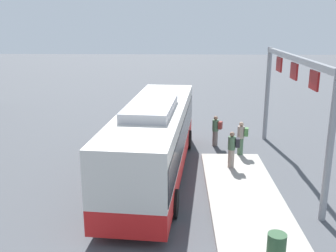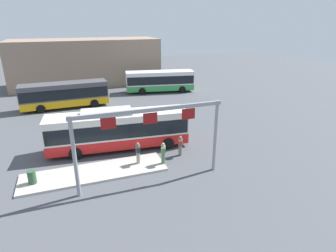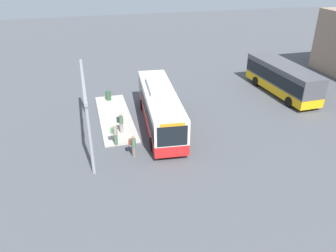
{
  "view_description": "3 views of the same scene",
  "coord_description": "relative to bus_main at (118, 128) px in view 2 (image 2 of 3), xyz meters",
  "views": [
    {
      "loc": [
        -15.9,
        -1.01,
        6.69
      ],
      "look_at": [
        3.99,
        -0.48,
        1.18
      ],
      "focal_mm": 41.65,
      "sensor_mm": 36.0,
      "label": 1
    },
    {
      "loc": [
        -3.63,
        -21.72,
        10.19
      ],
      "look_at": [
        3.96,
        -1.11,
        1.88
      ],
      "focal_mm": 30.01,
      "sensor_mm": 36.0,
      "label": 2
    },
    {
      "loc": [
        24.82,
        -5.97,
        13.11
      ],
      "look_at": [
        3.17,
        -0.16,
        1.53
      ],
      "focal_mm": 35.58,
      "sensor_mm": 36.0,
      "label": 3
    }
  ],
  "objects": [
    {
      "name": "ground_plane",
      "position": [
        0.01,
        -0.0,
        -1.81
      ],
      "size": [
        120.0,
        120.0,
        0.0
      ],
      "primitive_type": "plane",
      "color": "#4C4F54"
    },
    {
      "name": "platform_curb",
      "position": [
        -2.45,
        -3.59,
        -1.73
      ],
      "size": [
        10.0,
        2.8,
        0.16
      ],
      "primitive_type": "cube",
      "color": "#B2ADA3",
      "rests_on": "ground"
    },
    {
      "name": "bus_main",
      "position": [
        0.0,
        0.0,
        0.0
      ],
      "size": [
        11.64,
        3.56,
        3.46
      ],
      "rotation": [
        0.0,
        0.0,
        -0.09
      ],
      "color": "red",
      "rests_on": "ground"
    },
    {
      "name": "bus_background_left",
      "position": [
        -3.92,
        14.0,
        -0.04
      ],
      "size": [
        10.22,
        2.98,
        3.1
      ],
      "rotation": [
        0.0,
        0.0,
        0.04
      ],
      "color": "#EAAD14",
      "rests_on": "ground"
    },
    {
      "name": "bus_background_right",
      "position": [
        9.6,
        17.74,
        -0.04
      ],
      "size": [
        10.26,
        4.2,
        3.1
      ],
      "rotation": [
        0.0,
        0.0,
        -0.17
      ],
      "color": "green",
      "rests_on": "ground"
    },
    {
      "name": "person_boarding",
      "position": [
        4.29,
        -3.05,
        -0.92
      ],
      "size": [
        0.47,
        0.6,
        1.67
      ],
      "rotation": [
        0.0,
        0.0,
        1.21
      ],
      "color": "slate",
      "rests_on": "ground"
    },
    {
      "name": "person_waiting_near",
      "position": [
        2.48,
        -4.13,
        -0.76
      ],
      "size": [
        0.41,
        0.57,
        1.67
      ],
      "rotation": [
        0.0,
        0.0,
        1.36
      ],
      "color": "#476B4C",
      "rests_on": "platform_curb"
    },
    {
      "name": "person_waiting_mid",
      "position": [
        0.75,
        -3.45,
        -0.76
      ],
      "size": [
        0.38,
        0.55,
        1.67
      ],
      "rotation": [
        0.0,
        0.0,
        1.46
      ],
      "color": "gray",
      "rests_on": "platform_curb"
    },
    {
      "name": "platform_sign_gantry",
      "position": [
        1.0,
        -5.98,
        1.96
      ],
      "size": [
        9.76,
        0.24,
        5.2
      ],
      "color": "gray",
      "rests_on": "ground"
    },
    {
      "name": "station_building",
      "position": [
        0.0,
        27.01,
        1.85
      ],
      "size": [
        23.24,
        8.0,
        7.33
      ],
      "primitive_type": "cube",
      "color": "gray",
      "rests_on": "ground"
    },
    {
      "name": "trash_bin",
      "position": [
        -6.45,
        -3.72,
        -1.2
      ],
      "size": [
        0.52,
        0.52,
        0.9
      ],
      "primitive_type": "cylinder",
      "color": "#2D5133",
      "rests_on": "platform_curb"
    }
  ]
}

